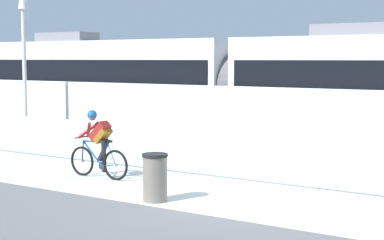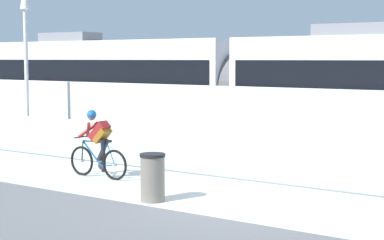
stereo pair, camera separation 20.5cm
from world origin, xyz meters
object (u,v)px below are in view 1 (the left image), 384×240
Objects in this scene: lamp_post_antenna at (24,43)px; tram at (240,87)px; trash_bin at (155,178)px; cyclist_on_bike at (99,145)px.

tram is at bearing 44.06° from lamp_post_antenna.
tram is 23.50× the size of trash_bin.
trash_bin is at bearing -24.39° from lamp_post_antenna.
cyclist_on_bike is 0.34× the size of lamp_post_antenna.
lamp_post_antenna reaches higher than cyclist_on_bike.
cyclist_on_bike is 1.84× the size of trash_bin.
cyclist_on_bike is 2.90m from trash_bin.
lamp_post_antenna is 5.42× the size of trash_bin.
lamp_post_antenna is at bearing 156.30° from cyclist_on_bike.
cyclist_on_bike is at bearing -23.70° from lamp_post_antenna.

